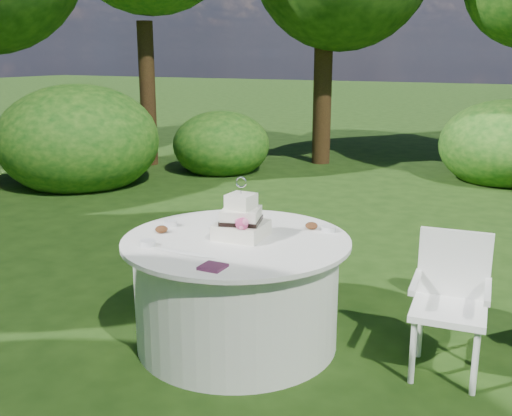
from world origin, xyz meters
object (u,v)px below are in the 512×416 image
(napkins, at_px, (213,267))
(chair, at_px, (451,294))
(cake, at_px, (241,221))
(table, at_px, (237,290))

(napkins, distance_m, chair, 1.52)
(cake, height_order, chair, cake)
(cake, xyz_separation_m, chair, (1.37, 0.23, -0.36))
(chair, bearing_deg, table, -168.97)
(napkins, relative_size, chair, 0.15)
(napkins, xyz_separation_m, chair, (1.23, 0.85, -0.26))
(napkins, relative_size, cake, 0.33)
(cake, relative_size, chair, 0.47)
(napkins, height_order, chair, chair)
(napkins, bearing_deg, table, 104.93)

